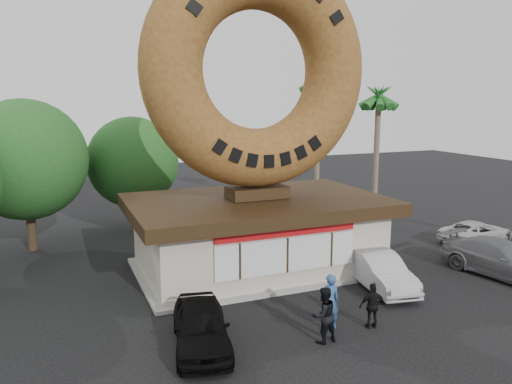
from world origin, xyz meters
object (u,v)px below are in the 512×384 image
object	(u,v)px
giant_donut	(257,70)
donut_shop	(257,231)
person_right	(373,306)
car_black	(201,326)
car_white	(476,232)
person_left	(330,301)
car_grey	(502,259)
street_lamp	(166,151)
person_center	(323,315)
car_silver	(379,271)

from	to	relation	value
giant_donut	donut_shop	bearing A→B (deg)	-90.00
giant_donut	person_right	world-z (taller)	giant_donut
giant_donut	person_right	distance (m)	10.70
car_black	car_white	distance (m)	17.67
person_left	car_black	size ratio (longest dim) A/B	0.46
person_left	car_black	world-z (taller)	person_left
car_grey	car_white	distance (m)	5.14
donut_shop	person_right	bearing A→B (deg)	-79.43
donut_shop	person_right	distance (m)	7.15
street_lamp	car_black	bearing A→B (deg)	-99.04
giant_donut	car_white	bearing A→B (deg)	-3.18
donut_shop	person_center	bearing A→B (deg)	-95.85
car_silver	street_lamp	bearing A→B (deg)	121.04
donut_shop	person_left	world-z (taller)	donut_shop
car_silver	car_grey	size ratio (longest dim) A/B	0.82
person_left	person_right	size ratio (longest dim) A/B	1.21
street_lamp	car_black	size ratio (longest dim) A/B	1.92
car_grey	car_black	bearing A→B (deg)	172.57
car_silver	person_left	bearing A→B (deg)	-138.02
street_lamp	car_white	size ratio (longest dim) A/B	1.87
person_left	car_black	xyz separation A→B (m)	(-4.35, 0.39, -0.24)
car_silver	car_white	bearing A→B (deg)	30.15
donut_shop	person_center	distance (m)	7.29
street_lamp	car_white	world-z (taller)	street_lamp
person_center	car_white	world-z (taller)	person_center
donut_shop	giant_donut	distance (m)	7.03
donut_shop	car_grey	world-z (taller)	donut_shop
giant_donut	car_white	size ratio (longest dim) A/B	2.34
giant_donut	car_silver	size ratio (longest dim) A/B	2.30
street_lamp	donut_shop	bearing A→B (deg)	-79.50
person_right	street_lamp	bearing A→B (deg)	-64.54
person_center	car_grey	world-z (taller)	person_center
person_left	person_right	distance (m)	1.47
person_center	car_black	world-z (taller)	person_center
street_lamp	person_center	size ratio (longest dim) A/B	4.38
donut_shop	person_left	distance (m)	6.49
donut_shop	person_left	xyz separation A→B (m)	(-0.07, -6.43, -0.81)
car_silver	person_right	bearing A→B (deg)	-120.16
car_grey	car_silver	bearing A→B (deg)	158.88
car_white	donut_shop	bearing A→B (deg)	80.12
donut_shop	car_silver	xyz separation A→B (m)	(3.74, -3.99, -1.05)
giant_donut	person_right	xyz separation A→B (m)	(1.30, -6.98, -8.01)
giant_donut	person_center	xyz separation A→B (m)	(-0.74, -7.21, -7.88)
car_white	person_right	bearing A→B (deg)	112.69
street_lamp	car_black	distance (m)	16.70
person_center	person_right	world-z (taller)	person_center
donut_shop	giant_donut	bearing A→B (deg)	90.00
person_left	car_silver	distance (m)	4.53
car_black	car_white	xyz separation A→B (m)	(16.83, 5.37, -0.11)
donut_shop	car_white	world-z (taller)	donut_shop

